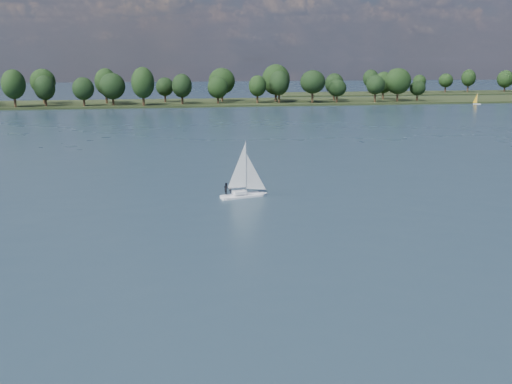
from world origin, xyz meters
TOP-DOWN VIEW (x-y plane):
  - ground at (0.00, 100.00)m, footprint 700.00×700.00m
  - far_shore at (0.00, 212.00)m, footprint 660.00×40.00m
  - far_shore_back at (160.00, 260.00)m, footprint 220.00×30.00m
  - sailboat at (0.42, 45.71)m, footprint 6.25×3.18m
  - dinghy_orange at (119.21, 188.77)m, footprint 3.20×2.49m
  - treeline at (-5.11, 208.36)m, footprint 562.83×74.26m

SIDE VIEW (x-z plane):
  - ground at x=0.00m, z-range 0.00..0.00m
  - far_shore at x=0.00m, z-range -0.75..0.75m
  - far_shore_back at x=160.00m, z-range -0.70..0.70m
  - dinghy_orange at x=119.21m, z-range -1.27..3.54m
  - sailboat at x=0.42m, z-range -1.75..6.18m
  - treeline at x=-5.11m, z-range -0.92..17.16m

